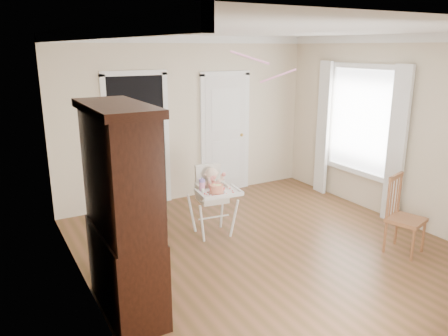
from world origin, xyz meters
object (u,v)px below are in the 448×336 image
high_chair (212,193)px  cake (217,189)px  dining_chair (404,217)px  sippy_cup (202,185)px  china_cabinet (123,212)px

high_chair → cake: high_chair is taller
high_chair → cake: (-0.06, -0.23, 0.13)m
high_chair → dining_chair: bearing=-35.2°
high_chair → dining_chair: 2.48m
sippy_cup → dining_chair: 2.59m
high_chair → china_cabinet: china_cabinet is taller
cake → sippy_cup: (-0.13, 0.17, 0.03)m
cake → dining_chair: bearing=-36.5°
high_chair → sippy_cup: 0.25m
high_chair → china_cabinet: bearing=-136.9°
high_chair → sippy_cup: high_chair is taller
dining_chair → cake: bearing=126.5°
high_chair → china_cabinet: (-1.57, -1.17, 0.41)m
china_cabinet → dining_chair: china_cabinet is taller
dining_chair → high_chair: bearing=121.3°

